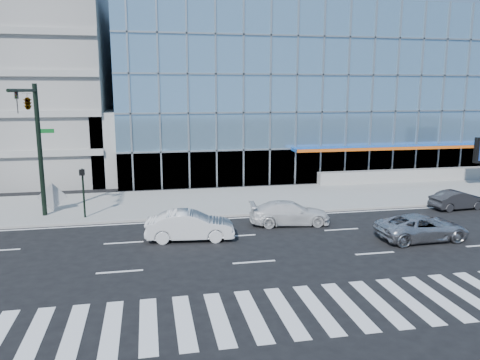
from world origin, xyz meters
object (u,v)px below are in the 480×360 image
object	(u,v)px
ped_signal_post	(83,185)
silver_suv	(422,227)
dark_sedan	(458,200)
white_suv	(290,213)
white_sedan	(190,226)
traffic_signal	(32,119)
tilted_panel	(52,197)

from	to	relation	value
ped_signal_post	silver_suv	distance (m)	19.47
dark_sedan	white_suv	bearing A→B (deg)	90.93
silver_suv	dark_sedan	world-z (taller)	silver_suv
silver_suv	white_suv	bearing A→B (deg)	54.24
silver_suv	white_sedan	world-z (taller)	white_sedan
traffic_signal	silver_suv	xyz separation A→B (m)	(20.43, -7.07, -5.49)
traffic_signal	silver_suv	size ratio (longest dim) A/B	1.66
ped_signal_post	white_suv	size ratio (longest dim) A/B	0.64
dark_sedan	tilted_panel	distance (m)	26.44
white_suv	white_sedan	distance (m)	6.25
tilted_panel	dark_sedan	bearing A→B (deg)	-12.45
traffic_signal	white_sedan	world-z (taller)	traffic_signal
white_sedan	tilted_panel	xyz separation A→B (m)	(-8.11, 7.07, 0.31)
white_suv	tilted_panel	xyz separation A→B (m)	(-14.11, 5.34, 0.39)
silver_suv	traffic_signal	bearing A→B (deg)	69.64
silver_suv	dark_sedan	distance (m)	8.05
traffic_signal	dark_sedan	distance (m)	27.06
white_sedan	ped_signal_post	bearing A→B (deg)	55.55
silver_suv	white_sedan	distance (m)	12.24
silver_suv	tilted_panel	xyz separation A→B (m)	(-20.11, 9.46, 0.40)
white_sedan	tilted_panel	distance (m)	10.77
ped_signal_post	dark_sedan	bearing A→B (deg)	-4.98
white_suv	traffic_signal	bearing A→B (deg)	84.61
silver_suv	white_suv	xyz separation A→B (m)	(-6.00, 4.12, 0.01)
traffic_signal	white_suv	xyz separation A→B (m)	(14.43, -2.95, -5.48)
ped_signal_post	silver_suv	xyz separation A→B (m)	(17.93, -7.45, -1.47)
silver_suv	white_suv	world-z (taller)	white_suv
white_sedan	white_suv	bearing A→B (deg)	-67.84
dark_sedan	traffic_signal	bearing A→B (deg)	81.33
traffic_signal	white_suv	bearing A→B (deg)	-11.55
traffic_signal	tilted_panel	bearing A→B (deg)	82.50
white_sedan	dark_sedan	size ratio (longest dim) A/B	1.23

